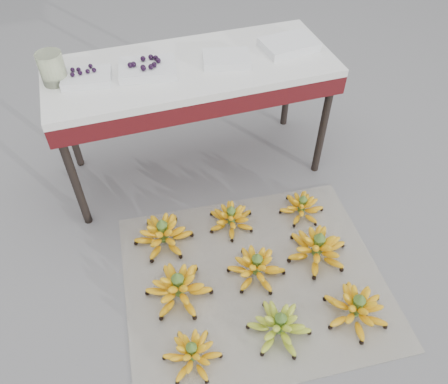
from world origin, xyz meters
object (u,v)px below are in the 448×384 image
object	(u,v)px
newspaper_mat	(254,279)
tray_far_right	(289,45)
bunch_back_left	(163,234)
bunch_mid_center	(256,267)
tray_far_left	(87,77)
bunch_front_right	(356,308)
bunch_mid_right	(317,248)
bunch_front_center	(279,326)
tray_left	(148,68)
bunch_back_center	(231,218)
tray_right	(227,59)
bunch_mid_left	(179,288)
bunch_front_left	(192,354)
glass_jar	(52,68)
vendor_table	(192,78)
bunch_back_right	(302,207)

from	to	relation	value
newspaper_mat	tray_far_right	bearing A→B (deg)	61.03
newspaper_mat	bunch_back_left	size ratio (longest dim) A/B	3.28
bunch_back_left	bunch_mid_center	bearing A→B (deg)	-21.05
newspaper_mat	tray_far_left	bearing A→B (deg)	122.80
bunch_front_right	bunch_mid_right	bearing A→B (deg)	83.56
bunch_front_center	tray_left	bearing A→B (deg)	82.05
bunch_back_center	tray_right	bearing A→B (deg)	66.45
bunch_front_center	tray_far_right	size ratio (longest dim) A/B	1.21
bunch_back_left	tray_far_right	xyz separation A→B (m)	(0.85, 0.51, 0.66)
tray_far_left	tray_left	bearing A→B (deg)	-3.81
bunch_back_center	bunch_mid_left	bearing A→B (deg)	-146.48
bunch_front_center	tray_far_left	xyz separation A→B (m)	(-0.57, 1.17, 0.66)
bunch_mid_left	bunch_mid_center	bearing A→B (deg)	-20.91
bunch_front_center	bunch_mid_left	bearing A→B (deg)	118.29
bunch_mid_left	bunch_mid_right	size ratio (longest dim) A/B	1.00
bunch_front_center	bunch_mid_left	size ratio (longest dim) A/B	0.90
tray_left	bunch_front_left	bearing A→B (deg)	-95.77
newspaper_mat	bunch_front_left	bearing A→B (deg)	-142.80
tray_right	glass_jar	world-z (taller)	glass_jar
bunch_mid_center	tray_left	bearing A→B (deg)	92.10
bunch_mid_center	bunch_back_center	world-z (taller)	bunch_mid_center
vendor_table	bunch_back_center	bearing A→B (deg)	-84.04
tray_far_left	tray_right	distance (m)	0.69
bunch_front_left	tray_right	size ratio (longest dim) A/B	1.21
bunch_front_right	glass_jar	distance (m)	1.78
vendor_table	tray_far_right	world-z (taller)	tray_far_right
newspaper_mat	bunch_front_center	xyz separation A→B (m)	(0.01, -0.29, 0.06)
tray_far_right	glass_jar	xyz separation A→B (m)	(-1.19, 0.04, 0.05)
bunch_front_left	bunch_mid_right	world-z (taller)	bunch_mid_right
newspaper_mat	tray_far_left	size ratio (longest dim) A/B	4.94
bunch_back_right	bunch_front_left	bearing A→B (deg)	-125.94
tray_far_right	glass_jar	world-z (taller)	glass_jar
bunch_mid_right	vendor_table	world-z (taller)	vendor_table
bunch_front_right	tray_far_right	bearing A→B (deg)	75.11
vendor_table	tray_right	world-z (taller)	tray_right
bunch_front_center	vendor_table	world-z (taller)	vendor_table
bunch_mid_center	tray_right	xyz separation A→B (m)	(0.11, 0.81, 0.66)
tray_far_right	bunch_front_right	bearing A→B (deg)	-95.36
bunch_front_right	tray_left	distance (m)	1.50
bunch_front_center	bunch_mid_center	bearing A→B (deg)	66.17
bunch_front_center	bunch_back_right	bearing A→B (deg)	35.86
bunch_front_right	bunch_back_left	bearing A→B (deg)	127.94
bunch_back_right	glass_jar	xyz separation A→B (m)	(-1.11, 0.58, 0.73)
bunch_back_right	glass_jar	world-z (taller)	glass_jar
tray_far_right	vendor_table	bearing A→B (deg)	179.50
bunch_front_right	tray_right	bearing A→B (deg)	92.35
bunch_back_left	bunch_back_center	world-z (taller)	bunch_back_left
bunch_mid_center	vendor_table	world-z (taller)	vendor_table
bunch_mid_left	glass_jar	size ratio (longest dim) A/B	2.64
bunch_back_left	tray_far_right	distance (m)	1.19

